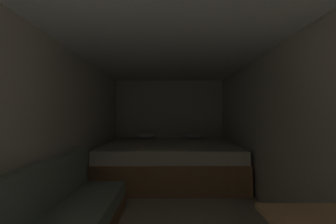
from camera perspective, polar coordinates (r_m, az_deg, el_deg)
The scene contains 6 objects.
ground_plane at distance 2.78m, azimuth 0.56°, elevation -26.40°, with size 7.52×7.52×0.00m, color #B2A893.
wall_back at distance 5.29m, azimuth 0.20°, elevation -2.81°, with size 2.61×0.05×2.02m, color beige.
wall_left at distance 2.81m, azimuth -26.73°, elevation -4.55°, with size 0.05×5.52×2.02m, color beige.
wall_right at distance 2.83m, azimuth 27.56°, elevation -4.51°, with size 0.05×5.52×2.02m, color beige.
ceiling_slab at distance 2.64m, azimuth 0.55°, elevation 17.95°, with size 2.61×5.52×0.05m, color white.
bed at distance 4.31m, azimuth 0.28°, elevation -12.34°, with size 2.39×2.01×0.81m.
Camera 1 is at (-0.03, -0.40, 1.20)m, focal length 23.71 mm.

